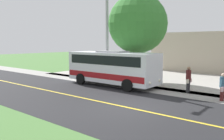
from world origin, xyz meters
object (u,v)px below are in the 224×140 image
at_px(shuttle_bus_front, 112,66).
at_px(tree_curbside, 138,24).
at_px(street_light_pole, 106,25).
at_px(pedestrian_with_bags, 223,86).
at_px(pedestrian_waiting, 188,79).

height_order(shuttle_bus_front, tree_curbside, tree_curbside).
distance_m(shuttle_bus_front, street_light_pole, 3.51).
height_order(pedestrian_with_bags, tree_curbside, tree_curbside).
xyz_separation_m(pedestrian_with_bags, tree_curbside, (-2.66, -7.70, 4.15)).
xyz_separation_m(pedestrian_waiting, tree_curbside, (-1.73, -5.29, 4.05)).
bearing_deg(pedestrian_with_bags, pedestrian_waiting, -111.19).
xyz_separation_m(pedestrian_with_bags, pedestrian_waiting, (-0.93, -2.41, 0.10)).
distance_m(pedestrian_with_bags, street_light_pole, 9.98).
bearing_deg(street_light_pole, tree_curbside, 150.24).
xyz_separation_m(shuttle_bus_front, tree_curbside, (-2.87, 0.49, 3.50)).
bearing_deg(tree_curbside, street_light_pole, -29.76).
bearing_deg(tree_curbside, pedestrian_waiting, 71.91).
xyz_separation_m(shuttle_bus_front, pedestrian_with_bags, (-0.21, 8.19, -0.66)).
bearing_deg(pedestrian_with_bags, street_light_pole, -90.94).
height_order(shuttle_bus_front, street_light_pole, street_light_pole).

